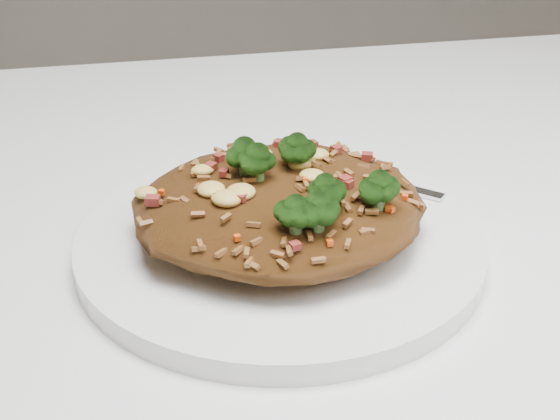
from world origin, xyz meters
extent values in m
cube|color=white|center=(0.00, 0.00, 0.73)|extent=(1.20, 0.80, 0.04)
cylinder|color=white|center=(-0.03, 0.01, 0.76)|extent=(0.25, 0.25, 0.01)
ellipsoid|color=brown|center=(-0.03, 0.01, 0.78)|extent=(0.17, 0.16, 0.04)
ellipsoid|color=#113507|center=(-0.03, -0.05, 0.81)|extent=(0.02, 0.02, 0.02)
ellipsoid|color=#113507|center=(-0.02, -0.05, 0.81)|extent=(0.02, 0.02, 0.02)
ellipsoid|color=#113507|center=(-0.01, -0.03, 0.81)|extent=(0.02, 0.02, 0.02)
ellipsoid|color=#113507|center=(-0.04, 0.01, 0.81)|extent=(0.02, 0.02, 0.02)
ellipsoid|color=#113507|center=(-0.04, 0.02, 0.81)|extent=(0.02, 0.02, 0.02)
ellipsoid|color=#113507|center=(0.02, -0.03, 0.81)|extent=(0.02, 0.02, 0.02)
ellipsoid|color=#113507|center=(-0.01, 0.02, 0.81)|extent=(0.02, 0.02, 0.02)
cube|color=silver|center=(0.06, 0.05, 0.77)|extent=(0.08, 0.07, 0.00)
cube|color=silver|center=(-0.01, 0.12, 0.77)|extent=(0.04, 0.04, 0.00)
camera|label=1|loc=(-0.11, -0.39, 1.01)|focal=50.00mm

